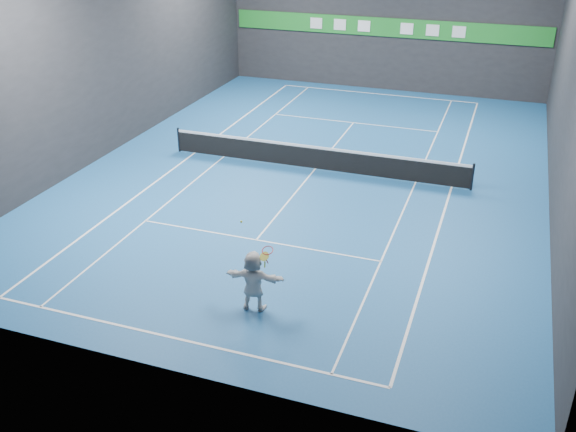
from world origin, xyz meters
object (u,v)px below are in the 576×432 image
(player, at_px, (253,281))
(tennis_net, at_px, (315,157))
(tennis_ball, at_px, (241,222))
(tennis_racket, at_px, (267,253))

(player, distance_m, tennis_net, 10.10)
(tennis_ball, height_order, tennis_net, tennis_ball)
(player, height_order, tennis_ball, tennis_ball)
(tennis_ball, height_order, tennis_racket, tennis_ball)
(player, bearing_deg, tennis_racket, -178.54)
(player, xyz_separation_m, tennis_ball, (-0.34, 0.11, 1.65))
(tennis_net, xyz_separation_m, tennis_racket, (1.77, -9.95, 1.22))
(tennis_net, height_order, tennis_racket, tennis_racket)
(tennis_ball, xyz_separation_m, tennis_racket, (0.72, -0.06, -0.76))
(player, bearing_deg, tennis_ball, -23.57)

